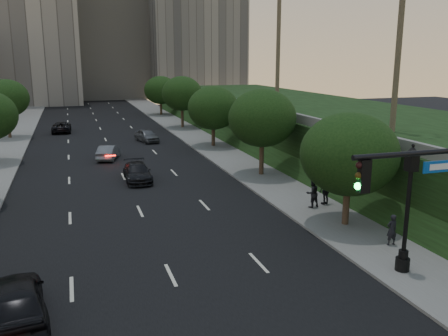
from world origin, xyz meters
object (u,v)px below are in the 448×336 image
object	(u,v)px
sedan_mid_left	(109,152)
pedestrian_a	(392,230)
pedestrian_c	(326,191)
sedan_far_left	(62,127)
sedan_near_left	(17,300)
sedan_near_right	(137,172)
sedan_far_right	(147,136)
pedestrian_b	(312,193)
street_lamp	(407,215)

from	to	relation	value
sedan_mid_left	pedestrian_a	bearing A→B (deg)	130.99
sedan_mid_left	pedestrian_c	size ratio (longest dim) A/B	2.33
sedan_mid_left	sedan_far_left	world-z (taller)	sedan_mid_left
sedan_near_left	sedan_near_right	bearing A→B (deg)	-117.58
sedan_far_right	pedestrian_b	bearing A→B (deg)	-91.09
sedan_mid_left	sedan_near_right	world-z (taller)	sedan_mid_left
sedan_far_left	sedan_far_right	world-z (taller)	sedan_far_right
sedan_near_right	street_lamp	bearing A→B (deg)	-64.76
sedan_far_right	pedestrian_b	distance (m)	27.54
sedan_near_right	pedestrian_c	bearing A→B (deg)	-42.93
sedan_far_right	pedestrian_a	distance (m)	34.08
sedan_near_right	sedan_far_right	bearing A→B (deg)	80.00
sedan_far_left	sedan_near_right	xyz separation A→B (m)	(5.61, -26.84, 0.01)
street_lamp	sedan_far_left	world-z (taller)	street_lamp
sedan_far_right	pedestrian_b	size ratio (longest dim) A/B	2.33
sedan_mid_left	sedan_near_right	distance (m)	8.74
pedestrian_a	pedestrian_c	xyz separation A→B (m)	(0.30, 6.78, 0.10)
sedan_near_right	pedestrian_b	bearing A→B (deg)	-46.83
sedan_near_left	pedestrian_c	xyz separation A→B (m)	(16.84, 8.35, 0.21)
sedan_far_left	sedan_mid_left	bearing A→B (deg)	104.96
sedan_far_left	sedan_far_right	bearing A→B (deg)	133.59
street_lamp	sedan_mid_left	size ratio (longest dim) A/B	1.39
sedan_near_right	sedan_near_left	bearing A→B (deg)	-108.86
sedan_far_left	pedestrian_a	size ratio (longest dim) A/B	3.07
street_lamp	pedestrian_c	bearing A→B (deg)	80.09
sedan_mid_left	pedestrian_c	xyz separation A→B (m)	(11.57, -18.50, 0.35)
sedan_near_left	pedestrian_b	xyz separation A→B (m)	(15.77, 8.09, 0.22)
sedan_near_left	pedestrian_b	world-z (taller)	pedestrian_b
sedan_near_right	sedan_far_right	xyz separation A→B (m)	(3.33, 16.79, 0.03)
sedan_near_right	pedestrian_b	distance (m)	13.63
sedan_far_right	pedestrian_c	world-z (taller)	pedestrian_c
sedan_near_left	sedan_far_right	size ratio (longest dim) A/B	1.16
street_lamp	sedan_far_left	bearing A→B (deg)	107.09
pedestrian_b	sedan_near_left	bearing A→B (deg)	18.54
pedestrian_c	street_lamp	bearing A→B (deg)	64.75
sedan_far_right	pedestrian_b	xyz separation A→B (m)	(5.77, -26.92, 0.33)
sedan_mid_left	pedestrian_b	distance (m)	21.51
street_lamp	pedestrian_a	xyz separation A→B (m)	(1.33, 2.53, -1.72)
sedan_mid_left	sedan_far_left	size ratio (longest dim) A/B	0.86
sedan_near_right	pedestrian_a	distance (m)	19.36
street_lamp	pedestrian_a	bearing A→B (deg)	62.28
pedestrian_c	sedan_mid_left	bearing A→B (deg)	-73.31
sedan_near_left	pedestrian_a	distance (m)	16.62
sedan_far_left	sedan_near_left	bearing A→B (deg)	90.61
street_lamp	sedan_near_right	world-z (taller)	street_lamp
street_lamp	pedestrian_b	distance (m)	9.21
sedan_far_left	sedan_far_right	distance (m)	13.46
sedan_mid_left	pedestrian_c	distance (m)	21.83
street_lamp	sedan_near_right	size ratio (longest dim) A/B	1.23
sedan_near_right	pedestrian_b	xyz separation A→B (m)	(9.11, -10.14, 0.36)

